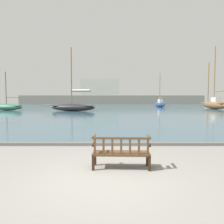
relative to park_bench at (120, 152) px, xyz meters
The scene contains 9 objects.
ground_plane 1.05m from the park_bench, 116.27° to the right, with size 160.00×160.00×0.00m, color gray.
harbor_water 43.16m from the park_bench, 90.55° to the left, with size 100.00×80.00×0.08m, color #385666.
quay_edge_kerb 3.06m from the park_bench, 97.91° to the left, with size 40.00×0.30×0.12m, color #5B5954.
park_bench is the anchor object (origin of this frame).
sailboat_outer_starboard 36.20m from the park_bench, 61.17° to the left, with size 2.41×7.52×10.76m.
sailboat_centre_channel 26.34m from the park_bench, 103.06° to the left, with size 8.00×2.88×9.13m.
sailboat_far_port 41.70m from the park_bench, 76.19° to the left, with size 1.69×5.97×7.16m.
sailboat_mid_starboard 32.04m from the park_bench, 120.81° to the left, with size 5.22×2.25×5.90m.
far_breakwater 60.82m from the park_bench, 91.21° to the left, with size 56.00×2.40×7.86m.
Camera 1 is at (0.16, -5.18, 1.98)m, focal length 35.00 mm.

